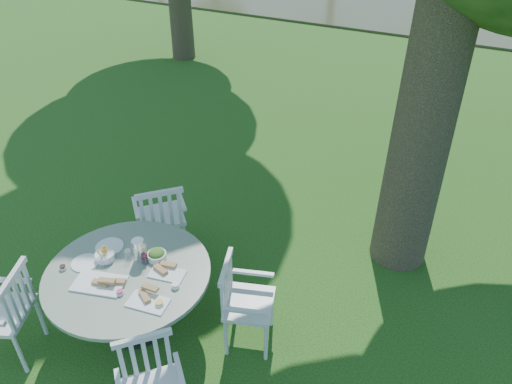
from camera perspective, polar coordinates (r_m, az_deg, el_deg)
ground at (r=5.70m, az=-0.88°, el=-8.08°), size 140.00×140.00×0.00m
table at (r=4.77m, az=-14.29°, el=-9.94°), size 1.50×1.50×0.73m
chair_ne at (r=4.58m, az=-1.94°, el=-11.97°), size 0.55×0.57×0.92m
chair_nw at (r=5.51m, az=-10.78°, el=-2.78°), size 0.68×0.68×0.98m
chair_sw at (r=4.93m, az=-26.25°, el=-11.91°), size 0.61×0.63×0.97m
chair_se at (r=4.15m, az=-12.05°, el=-20.18°), size 0.62×0.62×0.89m
tableware at (r=4.71m, az=-14.50°, el=-7.83°), size 1.15×0.77×0.23m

